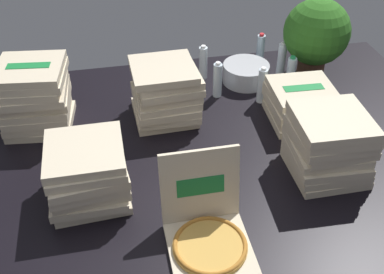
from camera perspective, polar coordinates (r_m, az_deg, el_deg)
ground_plane at (r=2.52m, az=0.94°, el=-4.01°), size 3.20×2.40×0.02m
open_pizza_box at (r=2.11m, az=1.87°, el=-11.23°), size 0.36×0.43×0.38m
pizza_stack_left_far at (r=2.86m, az=-18.47°, el=4.70°), size 0.42×0.41×0.39m
pizza_stack_center_far at (r=2.80m, az=-3.19°, el=5.48°), size 0.40×0.40×0.35m
pizza_stack_right_mid at (r=2.31m, az=-12.62°, el=-4.37°), size 0.40×0.41×0.30m
pizza_stack_left_mid at (r=2.89m, az=13.07°, el=4.02°), size 0.39×0.39×0.22m
pizza_stack_right_near at (r=2.49m, az=16.22°, el=-0.85°), size 0.39×0.40×0.35m
ice_bucket at (r=3.22m, az=6.54°, el=7.71°), size 0.31×0.31×0.13m
water_bottle_0 at (r=3.41m, az=8.29°, el=10.37°), size 0.06×0.06×0.24m
water_bottle_1 at (r=3.32m, az=10.80°, el=9.23°), size 0.06×0.06×0.24m
water_bottle_2 at (r=3.22m, az=1.36°, el=9.00°), size 0.06×0.06×0.24m
water_bottle_3 at (r=3.00m, az=8.49°, el=6.21°), size 0.06×0.06×0.24m
water_bottle_4 at (r=3.03m, az=3.11°, el=6.92°), size 0.06×0.06×0.24m
water_bottle_5 at (r=3.15m, az=11.86°, el=7.50°), size 0.06×0.06×0.24m
potted_plant at (r=3.28m, az=14.85°, el=12.01°), size 0.44×0.44×0.54m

